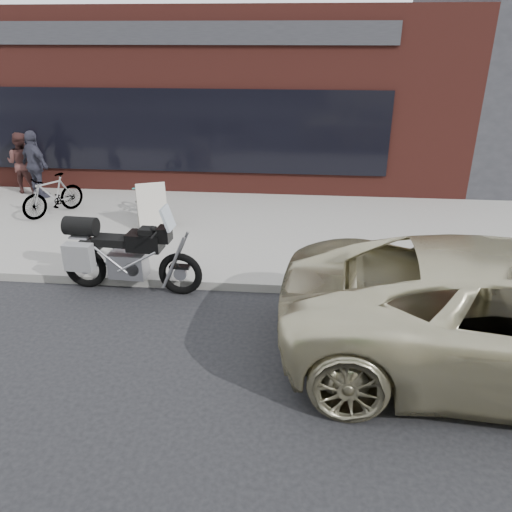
{
  "coord_description": "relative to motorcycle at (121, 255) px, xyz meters",
  "views": [
    {
      "loc": [
        0.96,
        -3.21,
        3.91
      ],
      "look_at": [
        0.32,
        3.58,
        0.85
      ],
      "focal_mm": 35.0,
      "sensor_mm": 36.0,
      "label": 1
    }
  ],
  "objects": [
    {
      "name": "ground",
      "position": [
        1.91,
        -3.88,
        -0.64
      ],
      "size": [
        120.0,
        120.0,
        0.0
      ],
      "primitive_type": "plane",
      "color": "black",
      "rests_on": "ground"
    },
    {
      "name": "near_sidewalk",
      "position": [
        1.91,
        3.12,
        -0.57
      ],
      "size": [
        44.0,
        6.0,
        0.15
      ],
      "primitive_type": "cube",
      "color": "gray",
      "rests_on": "ground"
    },
    {
      "name": "storefront",
      "position": [
        -0.09,
        10.1,
        1.61
      ],
      "size": [
        14.0,
        10.07,
        4.5
      ],
      "color": "#55211B",
      "rests_on": "ground"
    },
    {
      "name": "motorcycle",
      "position": [
        0.0,
        0.0,
        0.0
      ],
      "size": [
        2.36,
        0.76,
        1.49
      ],
      "rotation": [
        0.0,
        0.0,
        -0.06
      ],
      "color": "black",
      "rests_on": "ground"
    },
    {
      "name": "bicycle_front",
      "position": [
        -0.59,
        3.18,
        -0.1
      ],
      "size": [
        1.09,
        1.59,
        0.79
      ],
      "primitive_type": "imported",
      "rotation": [
        0.0,
        0.0,
        0.42
      ],
      "color": "gray",
      "rests_on": "near_sidewalk"
    },
    {
      "name": "bicycle_rear",
      "position": [
        -2.66,
        3.13,
        -0.04
      ],
      "size": [
        1.16,
        1.49,
        0.9
      ],
      "primitive_type": "imported",
      "rotation": [
        0.0,
        0.0,
        -0.56
      ],
      "color": "gray",
      "rests_on": "near_sidewalk"
    },
    {
      "name": "sandwich_sign",
      "position": [
        -0.23,
        2.55,
        -0.02
      ],
      "size": [
        0.75,
        0.73,
        0.95
      ],
      "rotation": [
        0.0,
        0.0,
        0.38
      ],
      "color": "beige",
      "rests_on": "near_sidewalk"
    },
    {
      "name": "cafe_patron_left",
      "position": [
        -4.18,
        4.72,
        0.27
      ],
      "size": [
        0.76,
        0.6,
        1.52
      ],
      "primitive_type": "imported",
      "rotation": [
        0.0,
        0.0,
        3.17
      ],
      "color": "#4B2B28",
      "rests_on": "near_sidewalk"
    },
    {
      "name": "cafe_patron_right",
      "position": [
        -3.59,
        4.3,
        0.33
      ],
      "size": [
        1.04,
        0.84,
        1.65
      ],
      "primitive_type": "imported",
      "rotation": [
        0.0,
        0.0,
        2.61
      ],
      "color": "#363645",
      "rests_on": "near_sidewalk"
    }
  ]
}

